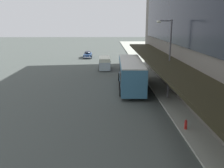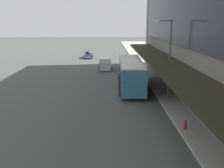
# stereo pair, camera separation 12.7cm
# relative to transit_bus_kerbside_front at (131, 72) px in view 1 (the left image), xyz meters

# --- Properties ---
(transit_bus_kerbside_front) EXTENTS (3.00, 10.78, 3.23)m
(transit_bus_kerbside_front) POSITION_rel_transit_bus_kerbside_front_xyz_m (0.00, 0.00, 0.00)
(transit_bus_kerbside_front) COLOR teal
(transit_bus_kerbside_front) RESTS_ON ground
(sedan_lead_near) EXTENTS (1.81, 4.46, 1.48)m
(sedan_lead_near) POSITION_rel_transit_bus_kerbside_front_xyz_m (-6.76, 24.93, -1.12)
(sedan_lead_near) COLOR navy
(sedan_lead_near) RESTS_ON ground
(sedan_trailing_mid) EXTENTS (1.97, 4.47, 1.57)m
(sedan_trailing_mid) POSITION_rel_transit_bus_kerbside_front_xyz_m (0.48, 10.92, -1.08)
(sedan_trailing_mid) COLOR navy
(sedan_trailing_mid) RESTS_ON ground
(vw_van) EXTENTS (1.98, 4.58, 1.96)m
(vw_van) POSITION_rel_transit_bus_kerbside_front_xyz_m (-3.09, 11.89, -0.75)
(vw_van) COLOR #A9BBC1
(vw_van) RESTS_ON ground
(street_lamp) EXTENTS (1.50, 0.28, 7.55)m
(street_lamp) POSITION_rel_transit_bus_kerbside_front_xyz_m (3.12, -4.31, 2.65)
(street_lamp) COLOR #4C4C51
(street_lamp) RESTS_ON sidewalk_kerb
(fire_hydrant) EXTENTS (0.20, 0.40, 0.70)m
(fire_hydrant) POSITION_rel_transit_bus_kerbside_front_xyz_m (2.77, -11.82, -1.36)
(fire_hydrant) COLOR red
(fire_hydrant) RESTS_ON sidewalk_kerb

